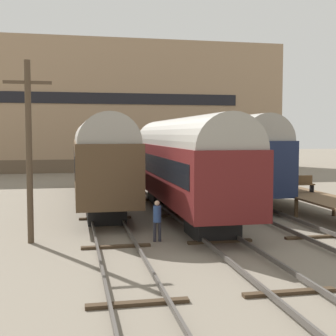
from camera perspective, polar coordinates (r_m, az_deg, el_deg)
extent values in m
plane|color=slate|center=(21.45, 3.88, -7.27)|extent=(200.00, 200.00, 0.00)
cube|color=#4C4742|center=(20.69, -9.11, -7.23)|extent=(0.08, 60.00, 0.16)
cube|color=#4C4742|center=(20.80, -5.12, -7.14)|extent=(0.08, 60.00, 0.16)
cube|color=#3D2D1E|center=(12.13, -3.70, -16.15)|extent=(2.60, 0.24, 0.10)
cube|color=#3D2D1E|center=(17.84, -6.36, -9.49)|extent=(2.60, 0.24, 0.10)
cube|color=#3D2D1E|center=(23.70, -7.67, -6.08)|extent=(2.60, 0.24, 0.10)
cube|color=#3D2D1E|center=(29.61, -8.45, -4.02)|extent=(2.60, 0.24, 0.10)
cube|color=#3D2D1E|center=(35.55, -8.97, -2.65)|extent=(2.60, 0.24, 0.10)
cube|color=#3D2D1E|center=(41.51, -9.33, -1.67)|extent=(2.60, 0.24, 0.10)
cube|color=#3D2D1E|center=(47.48, -9.61, -0.94)|extent=(2.60, 0.24, 0.10)
cube|color=#4C4742|center=(21.24, 2.00, -6.88)|extent=(0.08, 60.00, 0.16)
cube|color=#4C4742|center=(21.62, 5.73, -6.71)|extent=(0.08, 60.00, 0.16)
cube|color=#3D2D1E|center=(13.27, 14.58, -14.46)|extent=(2.60, 0.24, 0.10)
cube|color=#3D2D1E|center=(18.63, 6.35, -8.89)|extent=(2.60, 0.24, 0.10)
cube|color=#3D2D1E|center=(24.30, 2.00, -5.78)|extent=(2.60, 0.24, 0.10)
cube|color=#3D2D1E|center=(30.09, -0.67, -3.84)|extent=(2.60, 0.24, 0.10)
cube|color=#3D2D1E|center=(35.96, -2.47, -2.52)|extent=(2.60, 0.24, 0.10)
cube|color=#3D2D1E|center=(41.86, -3.76, -1.58)|extent=(2.60, 0.24, 0.10)
cube|color=#3D2D1E|center=(47.78, -4.73, -0.86)|extent=(2.60, 0.24, 0.10)
cube|color=#4C4742|center=(22.53, 12.18, -6.34)|extent=(0.08, 60.00, 0.16)
cube|color=#4C4742|center=(23.13, 15.45, -6.12)|extent=(0.08, 60.00, 0.16)
cube|color=#3D2D1E|center=(20.23, 17.50, -8.02)|extent=(2.60, 0.24, 0.10)
cube|color=#3D2D1E|center=(25.54, 10.94, -5.37)|extent=(2.60, 0.24, 0.10)
cube|color=#3D2D1E|center=(31.11, 6.72, -3.61)|extent=(2.60, 0.24, 0.10)
cube|color=#3D2D1E|center=(36.81, 3.80, -2.37)|extent=(2.60, 0.24, 0.10)
cube|color=#3D2D1E|center=(42.59, 1.67, -1.47)|extent=(2.60, 0.24, 0.10)
cube|color=#3D2D1E|center=(48.43, 0.05, -0.78)|extent=(2.60, 0.24, 0.10)
cube|color=black|center=(34.89, -8.93, -2.04)|extent=(1.80, 2.40, 1.00)
cube|color=black|center=(23.01, -7.58, -5.25)|extent=(1.80, 2.40, 1.00)
cube|color=#4C3823|center=(28.75, -8.43, 0.49)|extent=(2.90, 18.46, 2.84)
cube|color=black|center=(28.73, -8.44, 1.16)|extent=(2.94, 16.98, 1.02)
cylinder|color=gray|center=(28.69, -8.46, 3.32)|extent=(2.76, 18.09, 2.76)
cube|color=black|center=(37.46, 3.51, -1.56)|extent=(1.80, 2.40, 1.00)
cube|color=black|center=(26.82, 9.75, -3.92)|extent=(1.80, 2.40, 1.00)
cube|color=#192342|center=(31.92, 6.14, 0.93)|extent=(2.99, 17.32, 2.90)
cube|color=black|center=(31.90, 6.14, 1.55)|extent=(3.03, 15.94, 1.04)
cylinder|color=gray|center=(31.87, 6.16, 3.53)|extent=(2.84, 16.98, 2.84)
cube|color=black|center=(29.30, -0.40, -3.17)|extent=(1.80, 2.40, 1.00)
cube|color=black|center=(19.59, 5.35, -6.89)|extent=(1.80, 2.40, 1.00)
cube|color=#5B1919|center=(24.19, 1.91, -0.36)|extent=(2.95, 15.57, 2.68)
cube|color=black|center=(24.17, 1.91, 0.40)|extent=(2.99, 14.32, 0.96)
cylinder|color=gray|center=(24.12, 1.91, 2.82)|extent=(2.80, 15.26, 2.80)
cube|color=brown|center=(25.22, 17.55, -3.39)|extent=(2.42, 14.04, 0.10)
cylinder|color=brown|center=(31.03, 9.62, -2.85)|extent=(0.20, 0.20, 0.97)
cylinder|color=brown|center=(31.85, 13.20, -2.72)|extent=(0.20, 0.20, 0.97)
cylinder|color=brown|center=(24.80, 15.36, -4.71)|extent=(0.20, 0.20, 0.97)
cylinder|color=brown|center=(25.83, 19.59, -4.46)|extent=(0.20, 0.20, 0.97)
cube|color=brown|center=(26.54, 16.01, -1.94)|extent=(1.40, 0.40, 0.06)
cube|color=brown|center=(26.67, 15.85, -1.36)|extent=(1.40, 0.06, 0.45)
cube|color=black|center=(26.30, 14.84, -2.48)|extent=(0.06, 0.40, 0.40)
cube|color=black|center=(26.85, 17.12, -2.39)|extent=(0.06, 0.40, 0.40)
cylinder|color=#282833|center=(18.65, -1.63, -7.79)|extent=(0.12, 0.12, 0.78)
cylinder|color=#282833|center=(18.68, -1.02, -7.77)|extent=(0.12, 0.12, 0.78)
cylinder|color=navy|center=(18.53, -1.33, -5.62)|extent=(0.32, 0.32, 0.65)
sphere|color=tan|center=(18.46, -1.33, -4.31)|extent=(0.21, 0.21, 0.21)
cylinder|color=#473828|center=(18.80, -16.58, 1.80)|extent=(0.24, 0.24, 7.07)
cube|color=#473828|center=(18.89, -16.75, 9.97)|extent=(1.80, 0.12, 0.12)
cube|color=brown|center=(57.81, -6.64, 0.68)|extent=(38.66, 11.91, 1.47)
cube|color=#9E7F60|center=(57.83, -6.70, 7.97)|extent=(38.66, 11.91, 13.23)
cube|color=black|center=(51.86, -6.14, 8.41)|extent=(27.06, 0.10, 1.20)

